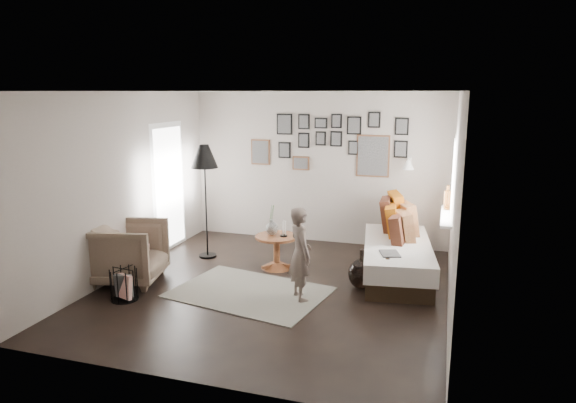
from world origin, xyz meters
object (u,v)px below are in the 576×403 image
(pedestal_table, at_px, (277,253))
(floor_lamp, at_px, (204,161))
(magazine_basket, at_px, (124,285))
(child, at_px, (300,254))
(demijohn_small, at_px, (387,281))
(daybed, at_px, (398,251))
(vase, at_px, (272,226))
(demijohn_large, at_px, (361,274))
(armchair, at_px, (128,252))

(pedestal_table, height_order, floor_lamp, floor_lamp)
(magazine_basket, height_order, child, child)
(child, bearing_deg, demijohn_small, -101.78)
(magazine_basket, distance_m, child, 2.27)
(daybed, distance_m, floor_lamp, 3.23)
(vase, height_order, floor_lamp, floor_lamp)
(floor_lamp, xyz_separation_m, demijohn_large, (2.59, -0.63, -1.35))
(demijohn_large, bearing_deg, vase, 161.87)
(daybed, relative_size, armchair, 2.44)
(daybed, xyz_separation_m, magazine_basket, (-3.22, -2.03, -0.14))
(vase, relative_size, child, 0.38)
(vase, height_order, armchair, vase)
(pedestal_table, relative_size, magazine_basket, 1.55)
(vase, height_order, demijohn_large, vase)
(pedestal_table, bearing_deg, daybed, 9.72)
(vase, relative_size, demijohn_large, 0.84)
(armchair, bearing_deg, magazine_basket, -164.37)
(daybed, height_order, child, child)
(pedestal_table, bearing_deg, child, -57.51)
(pedestal_table, height_order, daybed, daybed)
(vase, distance_m, armchair, 2.08)
(pedestal_table, xyz_separation_m, magazine_basket, (-1.47, -1.73, -0.03))
(vase, height_order, magazine_basket, vase)
(pedestal_table, relative_size, demijohn_small, 1.30)
(pedestal_table, bearing_deg, magazine_basket, -130.29)
(armchair, relative_size, child, 0.77)
(pedestal_table, distance_m, child, 1.29)
(vase, distance_m, demijohn_large, 1.57)
(vase, bearing_deg, floor_lamp, 172.04)
(floor_lamp, distance_m, magazine_basket, 2.35)
(magazine_basket, bearing_deg, child, 17.92)
(pedestal_table, height_order, demijohn_large, demijohn_large)
(daybed, bearing_deg, floor_lamp, 174.38)
(pedestal_table, bearing_deg, demijohn_small, -18.48)
(floor_lamp, relative_size, child, 1.50)
(daybed, relative_size, demijohn_small, 4.62)
(daybed, distance_m, demijohn_small, 0.89)
(floor_lamp, relative_size, demijohn_small, 3.67)
(demijohn_small, height_order, child, child)
(armchair, distance_m, child, 2.45)
(vase, height_order, daybed, daybed)
(magazine_basket, distance_m, demijohn_small, 3.37)
(armchair, bearing_deg, pedestal_table, -69.87)
(vase, bearing_deg, demijohn_small, -18.29)
(magazine_basket, xyz_separation_m, demijohn_large, (2.82, 1.28, 0.01))
(demijohn_small, relative_size, child, 0.41)
(daybed, height_order, floor_lamp, floor_lamp)
(pedestal_table, xyz_separation_m, daybed, (1.76, 0.30, 0.11))
(pedestal_table, bearing_deg, armchair, -146.99)
(floor_lamp, xyz_separation_m, magazine_basket, (-0.23, -1.91, -1.35))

